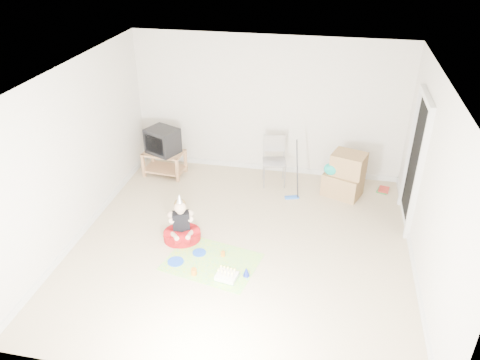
% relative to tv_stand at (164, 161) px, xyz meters
% --- Properties ---
extents(ground, '(5.00, 5.00, 0.00)m').
position_rel_tv_stand_xyz_m(ground, '(1.88, -1.92, -0.28)').
color(ground, '#C5B08D').
rests_on(ground, ground).
extents(doorway_recess, '(0.02, 0.90, 2.05)m').
position_rel_tv_stand_xyz_m(doorway_recess, '(4.36, -0.72, 0.75)').
color(doorway_recess, black).
rests_on(doorway_recess, ground).
extents(tv_stand, '(0.79, 0.53, 0.47)m').
position_rel_tv_stand_xyz_m(tv_stand, '(0.00, 0.00, 0.00)').
color(tv_stand, '#A7754B').
rests_on(tv_stand, ground).
extents(crt_tv, '(0.68, 0.64, 0.47)m').
position_rel_tv_stand_xyz_m(crt_tv, '(-0.00, 0.00, 0.43)').
color(crt_tv, black).
rests_on(crt_tv, tv_stand).
extents(folding_chair, '(0.49, 0.47, 0.92)m').
position_rel_tv_stand_xyz_m(folding_chair, '(2.09, 0.06, 0.17)').
color(folding_chair, '#9B9A9F').
rests_on(folding_chair, ground).
extents(cardboard_boxes, '(0.77, 0.68, 0.80)m').
position_rel_tv_stand_xyz_m(cardboard_boxes, '(3.36, -0.09, 0.11)').
color(cardboard_boxes, '#9B774B').
rests_on(cardboard_boxes, ground).
extents(floor_mop, '(0.26, 0.33, 1.00)m').
position_rel_tv_stand_xyz_m(floor_mop, '(2.49, -0.40, -0.01)').
color(floor_mop, blue).
rests_on(floor_mop, ground).
extents(book_pile, '(0.25, 0.28, 0.05)m').
position_rel_tv_stand_xyz_m(book_pile, '(4.09, 0.17, -0.25)').
color(book_pile, '#297C34').
rests_on(book_pile, ground).
extents(seated_woman, '(0.72, 0.72, 0.81)m').
position_rel_tv_stand_xyz_m(seated_woman, '(0.96, -1.95, -0.10)').
color(seated_woman, '#A30F12').
rests_on(seated_woman, ground).
extents(party_mat, '(1.44, 1.17, 0.01)m').
position_rel_tv_stand_xyz_m(party_mat, '(1.54, -2.39, -0.27)').
color(party_mat, '#EC3174').
rests_on(party_mat, ground).
extents(birthday_cake, '(0.32, 0.27, 0.14)m').
position_rel_tv_stand_xyz_m(birthday_cake, '(1.83, -2.70, -0.24)').
color(birthday_cake, white).
rests_on(birthday_cake, party_mat).
extents(blue_plate_near, '(0.26, 0.26, 0.01)m').
position_rel_tv_stand_xyz_m(blue_plate_near, '(1.31, -2.23, -0.27)').
color(blue_plate_near, blue).
rests_on(blue_plate_near, party_mat).
extents(blue_plate_far, '(0.28, 0.28, 0.01)m').
position_rel_tv_stand_xyz_m(blue_plate_far, '(1.03, -2.50, -0.26)').
color(blue_plate_far, blue).
rests_on(blue_plate_far, party_mat).
extents(orange_cup_near, '(0.07, 0.07, 0.07)m').
position_rel_tv_stand_xyz_m(orange_cup_near, '(1.66, -2.23, -0.23)').
color(orange_cup_near, orange).
rests_on(orange_cup_near, party_mat).
extents(orange_cup_far, '(0.09, 0.09, 0.09)m').
position_rel_tv_stand_xyz_m(orange_cup_far, '(1.36, -2.70, -0.23)').
color(orange_cup_far, orange).
rests_on(orange_cup_far, party_mat).
extents(blue_party_hat, '(0.13, 0.13, 0.14)m').
position_rel_tv_stand_xyz_m(blue_party_hat, '(2.08, -2.59, -0.20)').
color(blue_party_hat, '#192BB5').
rests_on(blue_party_hat, party_mat).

